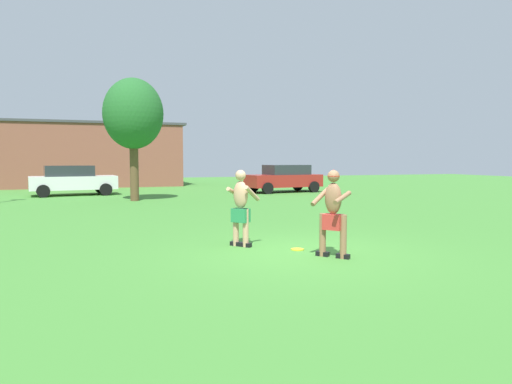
{
  "coord_description": "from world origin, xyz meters",
  "views": [
    {
      "loc": [
        -4.09,
        -8.67,
        1.92
      ],
      "look_at": [
        -0.28,
        1.99,
        1.13
      ],
      "focal_mm": 33.12,
      "sensor_mm": 36.0,
      "label": 1
    }
  ],
  "objects_px": {
    "player_in_green": "(241,206)",
    "tree_left_field": "(133,115)",
    "frisbee": "(297,249)",
    "player_with_cap": "(333,209)",
    "car_red_near_post": "(284,178)",
    "car_white_mid_lot": "(72,180)"
  },
  "relations": [
    {
      "from": "player_in_green",
      "to": "tree_left_field",
      "type": "xyz_separation_m",
      "value": [
        -1.13,
        12.44,
        3.05
      ]
    },
    {
      "from": "player_in_green",
      "to": "frisbee",
      "type": "distance_m",
      "value": 1.55
    },
    {
      "from": "player_with_cap",
      "to": "car_red_near_post",
      "type": "relative_size",
      "value": 0.38
    },
    {
      "from": "frisbee",
      "to": "car_white_mid_lot",
      "type": "bearing_deg",
      "value": 105.51
    },
    {
      "from": "player_with_cap",
      "to": "car_white_mid_lot",
      "type": "distance_m",
      "value": 19.36
    },
    {
      "from": "player_with_cap",
      "to": "car_red_near_post",
      "type": "distance_m",
      "value": 18.19
    },
    {
      "from": "frisbee",
      "to": "tree_left_field",
      "type": "relative_size",
      "value": 0.05
    },
    {
      "from": "player_with_cap",
      "to": "tree_left_field",
      "type": "height_order",
      "value": "tree_left_field"
    },
    {
      "from": "player_in_green",
      "to": "tree_left_field",
      "type": "height_order",
      "value": "tree_left_field"
    },
    {
      "from": "player_with_cap",
      "to": "player_in_green",
      "type": "distance_m",
      "value": 2.17
    },
    {
      "from": "player_with_cap",
      "to": "car_red_near_post",
      "type": "xyz_separation_m",
      "value": [
        6.26,
        17.08,
        -0.12
      ]
    },
    {
      "from": "frisbee",
      "to": "player_with_cap",
      "type": "bearing_deg",
      "value": -70.51
    },
    {
      "from": "frisbee",
      "to": "tree_left_field",
      "type": "xyz_separation_m",
      "value": [
        -2.13,
        13.24,
        3.92
      ]
    },
    {
      "from": "car_red_near_post",
      "to": "frisbee",
      "type": "bearing_deg",
      "value": -112.17
    },
    {
      "from": "car_red_near_post",
      "to": "tree_left_field",
      "type": "distance_m",
      "value": 9.7
    },
    {
      "from": "frisbee",
      "to": "tree_left_field",
      "type": "distance_m",
      "value": 13.97
    },
    {
      "from": "player_with_cap",
      "to": "frisbee",
      "type": "distance_m",
      "value": 1.35
    },
    {
      "from": "player_in_green",
      "to": "frisbee",
      "type": "bearing_deg",
      "value": -38.54
    },
    {
      "from": "car_white_mid_lot",
      "to": "car_red_near_post",
      "type": "bearing_deg",
      "value": -7.68
    },
    {
      "from": "player_in_green",
      "to": "frisbee",
      "type": "xyz_separation_m",
      "value": [
        1.0,
        -0.8,
        -0.87
      ]
    },
    {
      "from": "car_white_mid_lot",
      "to": "tree_left_field",
      "type": "relative_size",
      "value": 0.8
    },
    {
      "from": "frisbee",
      "to": "car_red_near_post",
      "type": "relative_size",
      "value": 0.06
    }
  ]
}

